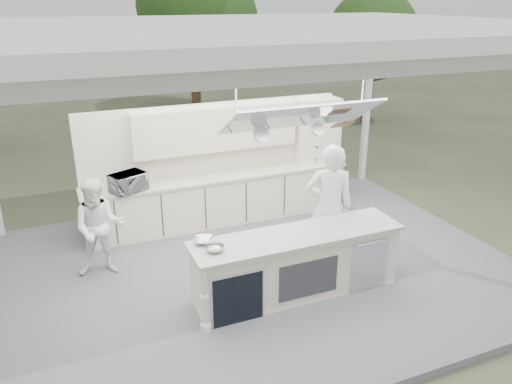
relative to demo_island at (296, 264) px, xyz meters
name	(u,v)px	position (x,y,z in m)	size (l,w,h in m)	color
ground	(259,273)	(-0.18, 0.91, -0.60)	(90.00, 90.00, 0.00)	#535A3E
stage_deck	(260,269)	(-0.18, 0.91, -0.54)	(8.00, 6.00, 0.12)	#59595E
tent	(261,34)	(-0.18, 0.90, 3.11)	(8.20, 6.20, 3.86)	white
demo_island	(296,264)	(0.00, 0.00, 0.00)	(3.10, 0.79, 0.95)	beige
back_counter	(220,198)	(-0.18, 2.81, 0.00)	(5.08, 0.72, 0.95)	beige
back_wall_unit	(237,143)	(0.27, 3.03, 0.98)	(5.05, 0.48, 2.25)	beige
tree_cluster	(129,28)	(-0.34, 10.68, 2.69)	(19.55, 9.40, 5.85)	#4D3926
head_chef	(329,207)	(0.85, 0.56, 0.54)	(0.74, 0.48, 2.03)	white
sous_chef	(99,228)	(-2.51, 1.68, 0.31)	(0.76, 0.59, 1.56)	white
toaster_oven	(128,182)	(-1.89, 2.61, 0.63)	(0.58, 0.39, 0.32)	silver
bowl_large	(204,241)	(-1.28, 0.26, 0.51)	(0.29, 0.29, 0.07)	silver
bowl_small	(215,248)	(-1.22, -0.02, 0.51)	(0.25, 0.25, 0.08)	#B0B2B7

